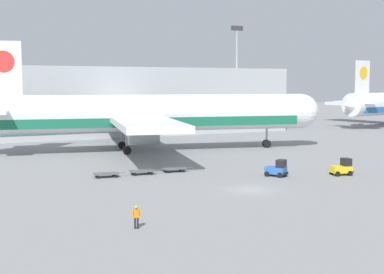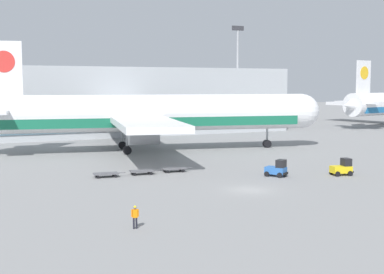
{
  "view_description": "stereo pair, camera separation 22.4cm",
  "coord_description": "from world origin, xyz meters",
  "px_view_note": "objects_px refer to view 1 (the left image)",
  "views": [
    {
      "loc": [
        -27.97,
        -45.76,
        10.8
      ],
      "look_at": [
        0.58,
        15.16,
        4.0
      ],
      "focal_mm": 50.0,
      "sensor_mm": 36.0,
      "label": 1
    },
    {
      "loc": [
        -27.76,
        -45.85,
        10.8
      ],
      "look_at": [
        0.58,
        15.16,
        4.0
      ],
      "focal_mm": 50.0,
      "sensor_mm": 36.0,
      "label": 2
    }
  ],
  "objects_px": {
    "baggage_dolly_second": "(142,171)",
    "baggage_dolly_third": "(174,169)",
    "baggage_tug_foreground": "(342,168)",
    "baggage_dolly_lead": "(106,174)",
    "ground_crew_near": "(136,215)",
    "airplane_main": "(145,115)",
    "baggage_tug_mid": "(277,169)",
    "light_mast": "(237,71)"
  },
  "relations": [
    {
      "from": "baggage_tug_mid",
      "to": "baggage_dolly_second",
      "type": "xyz_separation_m",
      "value": [
        -13.8,
        7.88,
        -0.49
      ]
    },
    {
      "from": "baggage_dolly_third",
      "to": "airplane_main",
      "type": "bearing_deg",
      "value": 86.0
    },
    {
      "from": "baggage_tug_foreground",
      "to": "baggage_dolly_lead",
      "type": "height_order",
      "value": "baggage_tug_foreground"
    },
    {
      "from": "baggage_tug_foreground",
      "to": "airplane_main",
      "type": "bearing_deg",
      "value": 124.9
    },
    {
      "from": "light_mast",
      "to": "baggage_dolly_second",
      "type": "distance_m",
      "value": 62.2
    },
    {
      "from": "baggage_dolly_third",
      "to": "baggage_tug_foreground",
      "type": "bearing_deg",
      "value": -25.2
    },
    {
      "from": "baggage_dolly_second",
      "to": "baggage_tug_foreground",
      "type": "bearing_deg",
      "value": -19.65
    },
    {
      "from": "baggage_dolly_second",
      "to": "baggage_dolly_third",
      "type": "bearing_deg",
      "value": 7.85
    },
    {
      "from": "baggage_tug_mid",
      "to": "baggage_dolly_second",
      "type": "bearing_deg",
      "value": -152.75
    },
    {
      "from": "baggage_dolly_lead",
      "to": "baggage_tug_foreground",
      "type": "bearing_deg",
      "value": -15.67
    },
    {
      "from": "baggage_dolly_second",
      "to": "baggage_dolly_third",
      "type": "distance_m",
      "value": 4.19
    },
    {
      "from": "light_mast",
      "to": "baggage_tug_foreground",
      "type": "distance_m",
      "value": 60.88
    },
    {
      "from": "baggage_dolly_lead",
      "to": "baggage_dolly_third",
      "type": "relative_size",
      "value": 1.0
    },
    {
      "from": "baggage_dolly_second",
      "to": "light_mast",
      "type": "bearing_deg",
      "value": 56.06
    },
    {
      "from": "baggage_tug_foreground",
      "to": "baggage_dolly_lead",
      "type": "relative_size",
      "value": 0.71
    },
    {
      "from": "baggage_tug_foreground",
      "to": "baggage_dolly_second",
      "type": "xyz_separation_m",
      "value": [
        -21.24,
        10.4,
        -0.49
      ]
    },
    {
      "from": "ground_crew_near",
      "to": "light_mast",
      "type": "bearing_deg",
      "value": 65.79
    },
    {
      "from": "baggage_dolly_lead",
      "to": "baggage_dolly_second",
      "type": "bearing_deg",
      "value": 6.38
    },
    {
      "from": "baggage_dolly_second",
      "to": "ground_crew_near",
      "type": "xyz_separation_m",
      "value": [
        -8.44,
        -22.22,
        0.64
      ]
    },
    {
      "from": "baggage_tug_mid",
      "to": "baggage_dolly_third",
      "type": "distance_m",
      "value": 12.51
    },
    {
      "from": "baggage_tug_foreground",
      "to": "baggage_tug_mid",
      "type": "relative_size",
      "value": 0.95
    },
    {
      "from": "baggage_tug_mid",
      "to": "baggage_dolly_third",
      "type": "xyz_separation_m",
      "value": [
        -9.61,
        7.98,
        -0.49
      ]
    },
    {
      "from": "baggage_dolly_third",
      "to": "baggage_dolly_second",
      "type": "bearing_deg",
      "value": -172.15
    },
    {
      "from": "airplane_main",
      "to": "baggage_tug_foreground",
      "type": "height_order",
      "value": "airplane_main"
    },
    {
      "from": "baggage_dolly_lead",
      "to": "baggage_dolly_second",
      "type": "relative_size",
      "value": 1.0
    },
    {
      "from": "baggage_tug_foreground",
      "to": "baggage_dolly_lead",
      "type": "bearing_deg",
      "value": 169.45
    },
    {
      "from": "baggage_tug_foreground",
      "to": "baggage_dolly_second",
      "type": "bearing_deg",
      "value": 165.47
    },
    {
      "from": "baggage_dolly_lead",
      "to": "ground_crew_near",
      "type": "distance_m",
      "value": 22.61
    },
    {
      "from": "airplane_main",
      "to": "baggage_tug_mid",
      "type": "distance_m",
      "value": 29.33
    },
    {
      "from": "airplane_main",
      "to": "ground_crew_near",
      "type": "height_order",
      "value": "airplane_main"
    },
    {
      "from": "light_mast",
      "to": "baggage_dolly_third",
      "type": "bearing_deg",
      "value": -127.29
    },
    {
      "from": "light_mast",
      "to": "baggage_tug_foreground",
      "type": "xyz_separation_m",
      "value": [
        -18.14,
        -56.71,
        -12.73
      ]
    },
    {
      "from": "baggage_tug_mid",
      "to": "baggage_dolly_third",
      "type": "relative_size",
      "value": 0.75
    },
    {
      "from": "light_mast",
      "to": "baggage_tug_mid",
      "type": "relative_size",
      "value": 8.36
    },
    {
      "from": "airplane_main",
      "to": "baggage_dolly_lead",
      "type": "bearing_deg",
      "value": -109.61
    },
    {
      "from": "baggage_tug_mid",
      "to": "light_mast",
      "type": "bearing_deg",
      "value": 121.71
    },
    {
      "from": "baggage_tug_foreground",
      "to": "baggage_dolly_third",
      "type": "relative_size",
      "value": 0.71
    },
    {
      "from": "baggage_tug_foreground",
      "to": "baggage_dolly_second",
      "type": "distance_m",
      "value": 23.66
    },
    {
      "from": "light_mast",
      "to": "ground_crew_near",
      "type": "distance_m",
      "value": 84.5
    },
    {
      "from": "baggage_dolly_lead",
      "to": "ground_crew_near",
      "type": "relative_size",
      "value": 2.15
    },
    {
      "from": "baggage_tug_mid",
      "to": "baggage_dolly_third",
      "type": "bearing_deg",
      "value": -162.74
    },
    {
      "from": "baggage_dolly_lead",
      "to": "baggage_tug_mid",
      "type": "bearing_deg",
      "value": -17.01
    }
  ]
}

